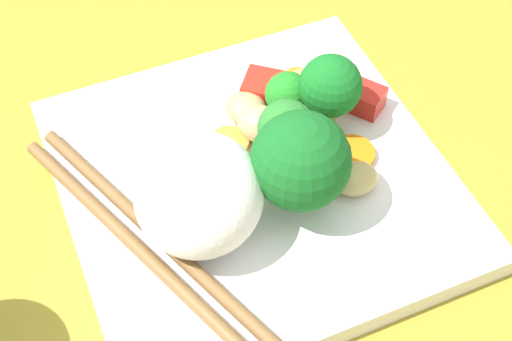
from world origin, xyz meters
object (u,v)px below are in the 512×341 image
object	(u,v)px
rice_mound	(199,194)
chopstick_pair	(150,244)
carrot_slice_2	(352,154)
broccoli_floret_2	(285,127)
square_plate	(255,182)

from	to	relation	value
rice_mound	chopstick_pair	bearing A→B (deg)	-174.61
rice_mound	carrot_slice_2	xyz separation A→B (cm)	(11.27, 0.99, -2.90)
broccoli_floret_2	carrot_slice_2	distance (cm)	5.60
broccoli_floret_2	chopstick_pair	distance (cm)	11.24
carrot_slice_2	chopstick_pair	world-z (taller)	chopstick_pair
chopstick_pair	broccoli_floret_2	bearing A→B (deg)	84.99
rice_mound	broccoli_floret_2	world-z (taller)	rice_mound
broccoli_floret_2	chopstick_pair	bearing A→B (deg)	-164.64
broccoli_floret_2	chopstick_pair	world-z (taller)	broccoli_floret_2
chopstick_pair	rice_mound	bearing A→B (deg)	75.02
square_plate	carrot_slice_2	world-z (taller)	carrot_slice_2
square_plate	rice_mound	xyz separation A→B (cm)	(-4.65, -2.28, 4.04)
rice_mound	carrot_slice_2	world-z (taller)	rice_mound
square_plate	chopstick_pair	distance (cm)	8.70
rice_mound	square_plate	bearing A→B (deg)	26.14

